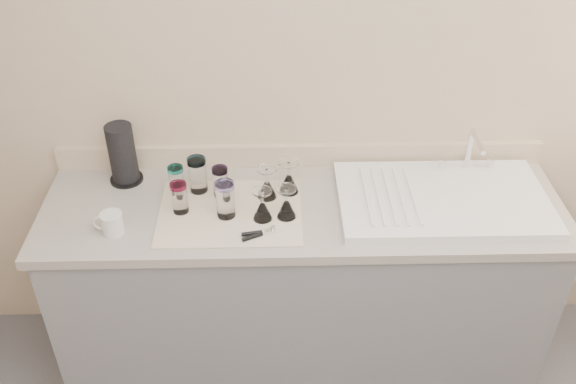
{
  "coord_description": "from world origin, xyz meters",
  "views": [
    {
      "loc": [
        -0.11,
        -0.82,
        2.42
      ],
      "look_at": [
        -0.06,
        1.15,
        1.0
      ],
      "focal_mm": 40.0,
      "sensor_mm": 36.0,
      "label": 1
    }
  ],
  "objects_px": {
    "tumbler_teal": "(177,180)",
    "sink_unit": "(443,198)",
    "goblet_front_left": "(262,209)",
    "tumbler_purple": "(220,181)",
    "goblet_back_left": "(267,187)",
    "paper_towel_roll": "(122,154)",
    "tumbler_lavender": "(225,199)",
    "white_mug": "(111,223)",
    "can_opener": "(258,234)",
    "goblet_back_right": "(289,182)",
    "goblet_front_right": "(287,207)",
    "tumbler_magenta": "(179,197)",
    "tumbler_cyan": "(198,175)"
  },
  "relations": [
    {
      "from": "tumbler_teal",
      "to": "white_mug",
      "type": "height_order",
      "value": "tumbler_teal"
    },
    {
      "from": "goblet_back_left",
      "to": "paper_towel_roll",
      "type": "xyz_separation_m",
      "value": [
        -0.58,
        0.14,
        0.07
      ]
    },
    {
      "from": "tumbler_purple",
      "to": "goblet_front_right",
      "type": "bearing_deg",
      "value": -29.85
    },
    {
      "from": "tumbler_teal",
      "to": "can_opener",
      "type": "relative_size",
      "value": 0.97
    },
    {
      "from": "goblet_back_right",
      "to": "goblet_back_left",
      "type": "bearing_deg",
      "value": -158.32
    },
    {
      "from": "tumbler_lavender",
      "to": "goblet_front_right",
      "type": "relative_size",
      "value": 1.12
    },
    {
      "from": "tumbler_cyan",
      "to": "tumbler_magenta",
      "type": "bearing_deg",
      "value": -112.76
    },
    {
      "from": "tumbler_magenta",
      "to": "goblet_back_left",
      "type": "xyz_separation_m",
      "value": [
        0.33,
        0.09,
        -0.02
      ]
    },
    {
      "from": "tumbler_cyan",
      "to": "can_opener",
      "type": "bearing_deg",
      "value": -50.15
    },
    {
      "from": "tumbler_magenta",
      "to": "goblet_back_left",
      "type": "relative_size",
      "value": 0.95
    },
    {
      "from": "tumbler_magenta",
      "to": "white_mug",
      "type": "bearing_deg",
      "value": -155.0
    },
    {
      "from": "tumbler_teal",
      "to": "paper_towel_roll",
      "type": "height_order",
      "value": "paper_towel_roll"
    },
    {
      "from": "can_opener",
      "to": "tumbler_lavender",
      "type": "bearing_deg",
      "value": 135.08
    },
    {
      "from": "goblet_front_right",
      "to": "tumbler_magenta",
      "type": "bearing_deg",
      "value": 173.88
    },
    {
      "from": "tumbler_teal",
      "to": "tumbler_purple",
      "type": "height_order",
      "value": "tumbler_purple"
    },
    {
      "from": "tumbler_magenta",
      "to": "paper_towel_roll",
      "type": "relative_size",
      "value": 0.5
    },
    {
      "from": "tumbler_teal",
      "to": "white_mug",
      "type": "distance_m",
      "value": 0.32
    },
    {
      "from": "goblet_back_left",
      "to": "goblet_front_right",
      "type": "relative_size",
      "value": 1.01
    },
    {
      "from": "sink_unit",
      "to": "white_mug",
      "type": "relative_size",
      "value": 7.01
    },
    {
      "from": "tumbler_magenta",
      "to": "sink_unit",
      "type": "bearing_deg",
      "value": 2.25
    },
    {
      "from": "goblet_front_left",
      "to": "tumbler_purple",
      "type": "bearing_deg",
      "value": 136.46
    },
    {
      "from": "tumbler_cyan",
      "to": "can_opener",
      "type": "xyz_separation_m",
      "value": [
        0.24,
        -0.29,
        -0.07
      ]
    },
    {
      "from": "goblet_back_right",
      "to": "paper_towel_roll",
      "type": "bearing_deg",
      "value": 170.83
    },
    {
      "from": "tumbler_cyan",
      "to": "paper_towel_roll",
      "type": "xyz_separation_m",
      "value": [
        -0.31,
        0.09,
        0.04
      ]
    },
    {
      "from": "tumbler_magenta",
      "to": "white_mug",
      "type": "height_order",
      "value": "tumbler_magenta"
    },
    {
      "from": "goblet_back_right",
      "to": "white_mug",
      "type": "distance_m",
      "value": 0.7
    },
    {
      "from": "tumbler_lavender",
      "to": "white_mug",
      "type": "relative_size",
      "value": 1.27
    },
    {
      "from": "sink_unit",
      "to": "can_opener",
      "type": "relative_size",
      "value": 6.43
    },
    {
      "from": "tumbler_teal",
      "to": "tumbler_lavender",
      "type": "height_order",
      "value": "tumbler_lavender"
    },
    {
      "from": "goblet_back_right",
      "to": "goblet_front_right",
      "type": "height_order",
      "value": "goblet_back_right"
    },
    {
      "from": "sink_unit",
      "to": "goblet_back_left",
      "type": "xyz_separation_m",
      "value": [
        -0.69,
        0.04,
        0.03
      ]
    },
    {
      "from": "goblet_front_left",
      "to": "goblet_back_right",
      "type": "bearing_deg",
      "value": 59.16
    },
    {
      "from": "tumbler_lavender",
      "to": "can_opener",
      "type": "bearing_deg",
      "value": -44.92
    },
    {
      "from": "tumbler_purple",
      "to": "goblet_front_left",
      "type": "bearing_deg",
      "value": -43.54
    },
    {
      "from": "tumbler_teal",
      "to": "goblet_front_right",
      "type": "bearing_deg",
      "value": -20.56
    },
    {
      "from": "can_opener",
      "to": "white_mug",
      "type": "relative_size",
      "value": 1.09
    },
    {
      "from": "tumbler_cyan",
      "to": "goblet_back_right",
      "type": "distance_m",
      "value": 0.36
    },
    {
      "from": "tumbler_teal",
      "to": "sink_unit",
      "type": "bearing_deg",
      "value": -4.25
    },
    {
      "from": "goblet_back_left",
      "to": "paper_towel_roll",
      "type": "height_order",
      "value": "paper_towel_roll"
    },
    {
      "from": "tumbler_teal",
      "to": "tumbler_lavender",
      "type": "bearing_deg",
      "value": -36.47
    },
    {
      "from": "goblet_back_left",
      "to": "white_mug",
      "type": "relative_size",
      "value": 1.15
    },
    {
      "from": "sink_unit",
      "to": "can_opener",
      "type": "xyz_separation_m",
      "value": [
        -0.73,
        -0.2,
        -0.0
      ]
    },
    {
      "from": "tumbler_teal",
      "to": "goblet_back_left",
      "type": "height_order",
      "value": "goblet_back_left"
    },
    {
      "from": "goblet_front_left",
      "to": "can_opener",
      "type": "bearing_deg",
      "value": -98.34
    },
    {
      "from": "sink_unit",
      "to": "tumbler_magenta",
      "type": "height_order",
      "value": "sink_unit"
    },
    {
      "from": "white_mug",
      "to": "tumbler_purple",
      "type": "bearing_deg",
      "value": 28.99
    },
    {
      "from": "tumbler_lavender",
      "to": "goblet_back_right",
      "type": "relative_size",
      "value": 1.05
    },
    {
      "from": "sink_unit",
      "to": "tumbler_teal",
      "type": "distance_m",
      "value": 1.06
    },
    {
      "from": "tumbler_teal",
      "to": "goblet_back_left",
      "type": "bearing_deg",
      "value": -5.34
    },
    {
      "from": "tumbler_teal",
      "to": "goblet_front_right",
      "type": "height_order",
      "value": "goblet_front_right"
    }
  ]
}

